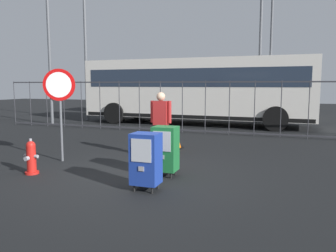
{
  "coord_description": "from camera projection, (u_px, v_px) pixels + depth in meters",
  "views": [
    {
      "loc": [
        2.88,
        -6.19,
        1.86
      ],
      "look_at": [
        0.3,
        1.2,
        0.9
      ],
      "focal_mm": 36.36,
      "sensor_mm": 36.0,
      "label": 1
    }
  ],
  "objects": [
    {
      "name": "newspaper_box_secondary",
      "position": [
        165.0,
        149.0,
        6.87
      ],
      "size": [
        0.48,
        0.42,
        1.02
      ],
      "color": "black",
      "rests_on": "ground_plane"
    },
    {
      "name": "street_light_near_right",
      "position": [
        271.0,
        42.0,
        18.77
      ],
      "size": [
        0.32,
        0.32,
        7.24
      ],
      "color": "#4C4F54",
      "rests_on": "ground_plane"
    },
    {
      "name": "bus_far",
      "position": [
        202.0,
        87.0,
        20.63
      ],
      "size": [
        10.65,
        3.35,
        3.0
      ],
      "rotation": [
        0.0,
        0.0,
        0.07
      ],
      "color": "beige",
      "rests_on": "ground_plane"
    },
    {
      "name": "newspaper_box_primary",
      "position": [
        146.0,
        159.0,
        5.94
      ],
      "size": [
        0.48,
        0.42,
        1.02
      ],
      "color": "black",
      "rests_on": "ground_plane"
    },
    {
      "name": "fence_barrier",
      "position": [
        205.0,
        107.0,
        12.75
      ],
      "size": [
        18.03,
        0.04,
        2.0
      ],
      "color": "#2D2D33",
      "rests_on": "ground_plane"
    },
    {
      "name": "bus_near",
      "position": [
        196.0,
        88.0,
        15.85
      ],
      "size": [
        10.59,
        3.09,
        3.0
      ],
      "rotation": [
        0.0,
        0.0,
        -0.04
      ],
      "color": "beige",
      "rests_on": "ground_plane"
    },
    {
      "name": "street_light_far_left",
      "position": [
        85.0,
        45.0,
        17.41
      ],
      "size": [
        0.32,
        0.32,
        6.58
      ],
      "color": "#4C4F54",
      "rests_on": "ground_plane"
    },
    {
      "name": "street_light_far_right",
      "position": [
        48.0,
        19.0,
        15.39
      ],
      "size": [
        0.32,
        0.32,
        8.46
      ],
      "color": "#4C4F54",
      "rests_on": "ground_plane"
    },
    {
      "name": "stop_sign",
      "position": [
        60.0,
        95.0,
        8.1
      ],
      "size": [
        0.71,
        0.31,
        2.23
      ],
      "color": "#4C4F54",
      "rests_on": "ground_plane"
    },
    {
      "name": "fire_hydrant",
      "position": [
        31.0,
        157.0,
        7.07
      ],
      "size": [
        0.33,
        0.32,
        0.75
      ],
      "color": "red",
      "rests_on": "ground_plane"
    },
    {
      "name": "pedestrian",
      "position": [
        161.0,
        121.0,
        8.5
      ],
      "size": [
        0.55,
        0.22,
        1.67
      ],
      "color": "black",
      "rests_on": "ground_plane"
    },
    {
      "name": "street_light_near_left",
      "position": [
        261.0,
        34.0,
        16.31
      ],
      "size": [
        0.32,
        0.32,
        7.37
      ],
      "color": "#4C4F54",
      "rests_on": "ground_plane"
    },
    {
      "name": "ground_plane",
      "position": [
        135.0,
        176.0,
        6.97
      ],
      "size": [
        60.0,
        60.0,
        0.0
      ],
      "primitive_type": "plane",
      "color": "black"
    },
    {
      "name": "traffic_cone",
      "position": [
        176.0,
        140.0,
        9.93
      ],
      "size": [
        0.36,
        0.36,
        0.53
      ],
      "color": "black",
      "rests_on": "ground_plane"
    }
  ]
}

